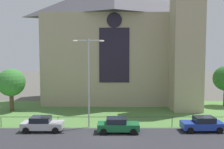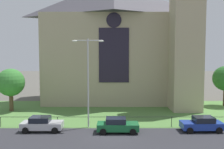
{
  "view_description": "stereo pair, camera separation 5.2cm",
  "coord_description": "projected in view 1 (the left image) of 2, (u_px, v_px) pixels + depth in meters",
  "views": [
    {
      "loc": [
        -0.04,
        -25.75,
        8.09
      ],
      "look_at": [
        0.12,
        8.0,
        5.29
      ],
      "focal_mm": 42.35,
      "sensor_mm": 36.0,
      "label": 1
    },
    {
      "loc": [
        0.01,
        -25.75,
        8.09
      ],
      "look_at": [
        0.12,
        8.0,
        5.29
      ],
      "focal_mm": 42.35,
      "sensor_mm": 36.0,
      "label": 2
    }
  ],
  "objects": [
    {
      "name": "road_asphalt",
      "position": [
        111.0,
        140.0,
        24.34
      ],
      "size": [
        120.0,
        8.0,
        0.01
      ],
      "primitive_type": "cube",
      "color": "#2D2D33",
      "rests_on": "ground"
    },
    {
      "name": "parked_car_blue",
      "position": [
        201.0,
        124.0,
        27.28
      ],
      "size": [
        4.23,
        2.08,
        1.51
      ],
      "rotation": [
        0.0,
        0.0,
        3.16
      ],
      "color": "#1E3899",
      "rests_on": "ground"
    },
    {
      "name": "church_building",
      "position": [
        117.0,
        39.0,
        43.87
      ],
      "size": [
        23.2,
        16.2,
        26.0
      ],
      "color": "tan",
      "rests_on": "ground"
    },
    {
      "name": "grass_verge",
      "position": [
        111.0,
        115.0,
        34.3
      ],
      "size": [
        120.0,
        20.0,
        0.01
      ],
      "primitive_type": "cube",
      "color": "#517F3D",
      "rests_on": "ground"
    },
    {
      "name": "parked_car_silver",
      "position": [
        41.0,
        124.0,
        27.21
      ],
      "size": [
        4.21,
        2.04,
        1.51
      ],
      "rotation": [
        0.0,
        0.0,
        0.01
      ],
      "color": "#B7B7BC",
      "rests_on": "ground"
    },
    {
      "name": "ground",
      "position": [
        111.0,
        112.0,
        36.3
      ],
      "size": [
        160.0,
        160.0,
        0.0
      ],
      "primitive_type": "plane",
      "color": "#56544C"
    },
    {
      "name": "parked_car_green",
      "position": [
        117.0,
        125.0,
        26.78
      ],
      "size": [
        4.22,
        2.05,
        1.51
      ],
      "rotation": [
        0.0,
        0.0,
        -0.01
      ],
      "color": "#196033",
      "rests_on": "ground"
    },
    {
      "name": "iron_railing",
      "position": [
        114.0,
        118.0,
        28.75
      ],
      "size": [
        24.97,
        0.07,
        1.13
      ],
      "color": "black",
      "rests_on": "ground"
    },
    {
      "name": "streetlamp_near",
      "position": [
        87.0,
        73.0,
        28.22
      ],
      "size": [
        3.37,
        0.26,
        9.58
      ],
      "color": "#B2B2B7",
      "rests_on": "ground"
    },
    {
      "name": "tree_left_far",
      "position": [
        10.0,
        83.0,
        36.3
      ],
      "size": [
        3.81,
        3.81,
        5.9
      ],
      "color": "brown",
      "rests_on": "ground"
    },
    {
      "name": "tree_right_far",
      "position": [
        224.0,
        78.0,
        40.01
      ],
      "size": [
        3.74,
        3.74,
        6.07
      ],
      "color": "#423021",
      "rests_on": "ground"
    }
  ]
}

